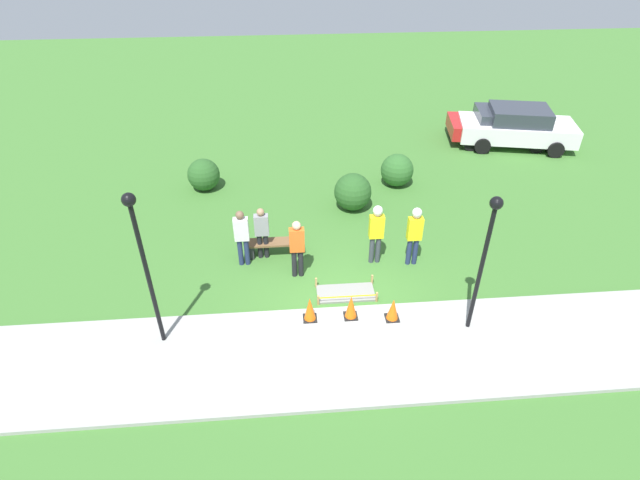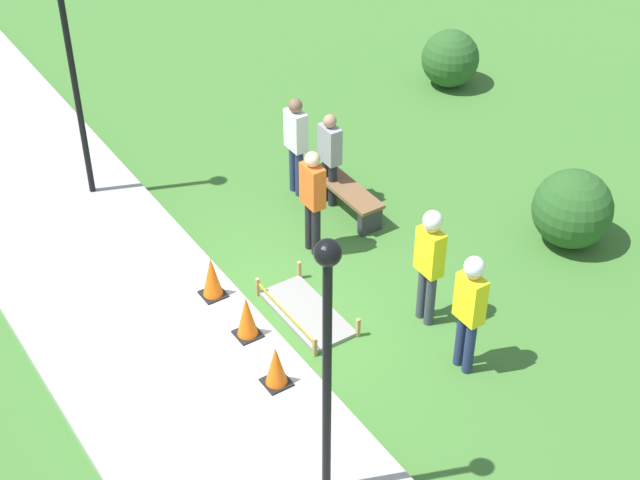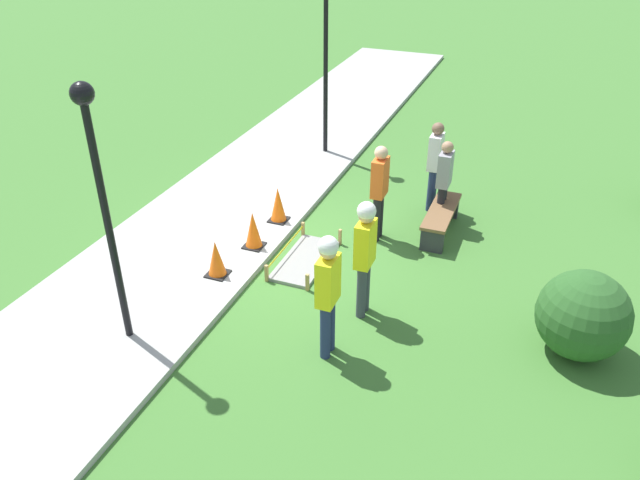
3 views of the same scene
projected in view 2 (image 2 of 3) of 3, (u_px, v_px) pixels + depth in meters
The scene contains 16 objects.
ground_plane at pixel (262, 320), 13.81m from camera, with size 60.00×60.00×0.00m, color #3D702D.
sidewalk at pixel (165, 358), 13.12m from camera, with size 28.00×3.03×0.10m.
wet_concrete_patch at pixel (307, 313), 13.88m from camera, with size 1.57×0.76×0.30m.
traffic_cone_near_patch at pixel (212, 277), 13.90m from camera, with size 0.34×0.34×0.66m.
traffic_cone_far_patch at pixel (247, 317), 13.23m from camera, with size 0.34×0.34×0.66m.
traffic_cone_sidewalk_edge at pixel (276, 366), 12.50m from camera, with size 0.34×0.34×0.61m.
park_bench at pixel (345, 194), 15.76m from camera, with size 1.57×0.44×0.48m.
worker_supervisor at pixel (430, 256), 13.16m from camera, with size 0.40×0.27×1.86m.
worker_assistant at pixel (470, 304), 12.40m from camera, with size 0.40×0.27×1.84m.
bystander_in_orange_shirt at pixel (313, 196), 14.51m from camera, with size 0.40×0.23×1.77m.
bystander_in_gray_shirt at pixel (296, 141), 15.79m from camera, with size 0.40×0.23×1.76m.
bystander_in_white_shirt at pixel (330, 154), 15.60m from camera, with size 0.40×0.22×1.63m.
lamppost_near at pixel (327, 337), 9.89m from camera, with size 0.28×0.28×3.59m.
lamppost_far at pixel (69, 49), 14.70m from camera, with size 0.28×0.28×3.93m.
shrub_rounded_near at pixel (572, 209), 14.92m from camera, with size 1.24×1.24×1.24m.
shrub_rounded_far at pixel (450, 58), 19.10m from camera, with size 1.13×1.13×1.13m.
Camera 2 is at (9.12, -5.00, 9.20)m, focal length 55.00 mm.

